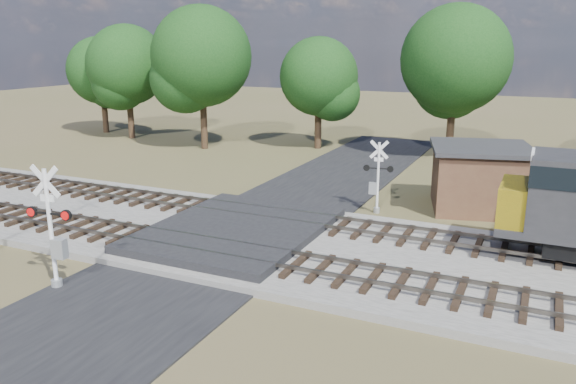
% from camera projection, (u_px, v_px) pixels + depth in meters
% --- Properties ---
extents(ground, '(160.00, 160.00, 0.00)m').
position_uv_depth(ground, '(231.00, 242.00, 24.63)').
color(ground, '#4D4D29').
rests_on(ground, ground).
extents(ballast_bed, '(140.00, 10.00, 0.30)m').
position_uv_depth(ballast_bed, '(470.00, 273.00, 20.97)').
color(ballast_bed, gray).
rests_on(ballast_bed, ground).
extents(road, '(7.00, 60.00, 0.08)m').
position_uv_depth(road, '(231.00, 241.00, 24.62)').
color(road, black).
rests_on(road, ground).
extents(crossing_panel, '(7.00, 9.00, 0.62)m').
position_uv_depth(crossing_panel, '(237.00, 232.00, 24.99)').
color(crossing_panel, '#262628').
rests_on(crossing_panel, ground).
extents(track_near, '(140.00, 2.60, 0.33)m').
position_uv_depth(track_near, '(275.00, 260.00, 21.50)').
color(track_near, black).
rests_on(track_near, ballast_bed).
extents(track_far, '(140.00, 2.60, 0.33)m').
position_uv_depth(track_far, '(323.00, 223.00, 25.89)').
color(track_far, black).
rests_on(track_far, ballast_bed).
extents(crossing_signal_near, '(1.81, 0.43, 4.50)m').
position_uv_depth(crossing_signal_near, '(54.00, 239.00, 19.52)').
color(crossing_signal_near, silver).
rests_on(crossing_signal_near, ground).
extents(crossing_signal_far, '(1.52, 0.38, 3.78)m').
position_uv_depth(crossing_signal_far, '(376.00, 183.00, 28.52)').
color(crossing_signal_far, silver).
rests_on(crossing_signal_far, ground).
extents(equipment_shed, '(6.00, 6.00, 3.37)m').
position_uv_depth(equipment_shed, '(479.00, 177.00, 29.16)').
color(equipment_shed, '#4B2E20').
rests_on(equipment_shed, ground).
extents(treeline, '(76.26, 12.11, 11.45)m').
position_uv_depth(treeline, '(485.00, 69.00, 38.06)').
color(treeline, black).
rests_on(treeline, ground).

